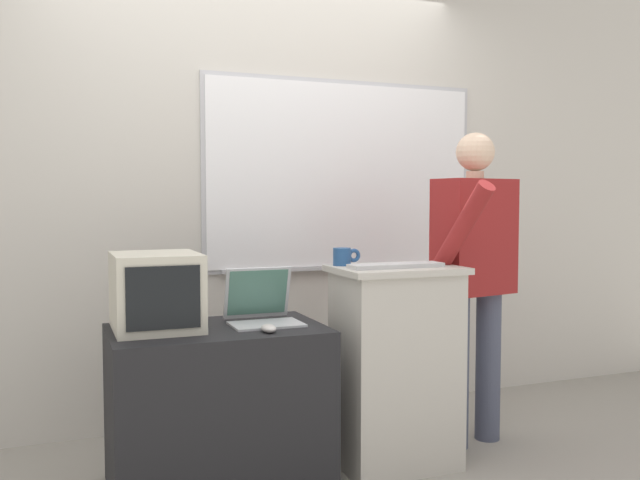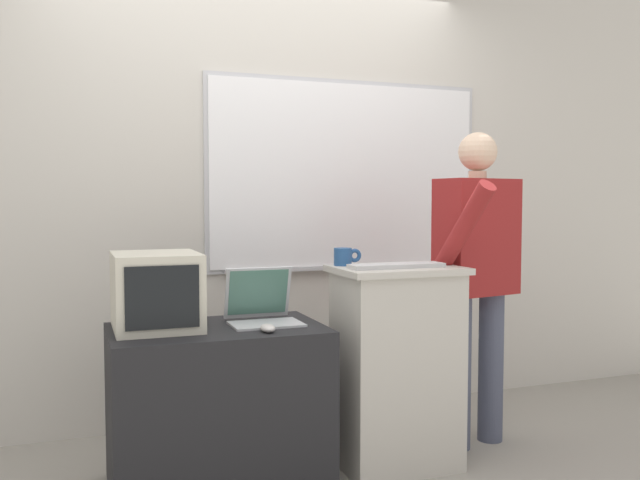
{
  "view_description": "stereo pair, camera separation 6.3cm",
  "coord_description": "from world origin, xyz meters",
  "px_view_note": "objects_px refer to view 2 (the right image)",
  "views": [
    {
      "loc": [
        -1.06,
        -2.48,
        1.27
      ],
      "look_at": [
        0.06,
        0.35,
        1.09
      ],
      "focal_mm": 38.0,
      "sensor_mm": 36.0,
      "label": 1
    },
    {
      "loc": [
        -1.0,
        -2.5,
        1.27
      ],
      "look_at": [
        0.06,
        0.35,
        1.09
      ],
      "focal_mm": 38.0,
      "sensor_mm": 36.0,
      "label": 2
    }
  ],
  "objects_px": {
    "lectern_podium": "(397,366)",
    "person_presenter": "(477,267)",
    "side_desk": "(218,407)",
    "laptop": "(261,304)",
    "crt_monitor": "(156,291)",
    "coffee_mug": "(344,257)",
    "wireless_keyboard": "(397,266)",
    "computer_mouse_by_laptop": "(268,328)"
  },
  "relations": [
    {
      "from": "lectern_podium",
      "to": "person_presenter",
      "type": "height_order",
      "value": "person_presenter"
    },
    {
      "from": "side_desk",
      "to": "person_presenter",
      "type": "relative_size",
      "value": 0.57
    },
    {
      "from": "laptop",
      "to": "crt_monitor",
      "type": "height_order",
      "value": "crt_monitor"
    },
    {
      "from": "lectern_podium",
      "to": "coffee_mug",
      "type": "height_order",
      "value": "coffee_mug"
    },
    {
      "from": "laptop",
      "to": "wireless_keyboard",
      "type": "height_order",
      "value": "wireless_keyboard"
    },
    {
      "from": "laptop",
      "to": "wireless_keyboard",
      "type": "xyz_separation_m",
      "value": [
        0.6,
        -0.18,
        0.17
      ]
    },
    {
      "from": "laptop",
      "to": "side_desk",
      "type": "bearing_deg",
      "value": -164.31
    },
    {
      "from": "wireless_keyboard",
      "to": "crt_monitor",
      "type": "xyz_separation_m",
      "value": [
        -1.06,
        0.18,
        -0.09
      ]
    },
    {
      "from": "person_presenter",
      "to": "wireless_keyboard",
      "type": "bearing_deg",
      "value": -173.72
    },
    {
      "from": "side_desk",
      "to": "laptop",
      "type": "height_order",
      "value": "laptop"
    },
    {
      "from": "crt_monitor",
      "to": "laptop",
      "type": "bearing_deg",
      "value": -0.06
    },
    {
      "from": "wireless_keyboard",
      "to": "coffee_mug",
      "type": "bearing_deg",
      "value": 134.31
    },
    {
      "from": "laptop",
      "to": "coffee_mug",
      "type": "xyz_separation_m",
      "value": [
        0.41,
        0.01,
        0.2
      ]
    },
    {
      "from": "lectern_podium",
      "to": "wireless_keyboard",
      "type": "relative_size",
      "value": 2.11
    },
    {
      "from": "laptop",
      "to": "computer_mouse_by_laptop",
      "type": "xyz_separation_m",
      "value": [
        -0.04,
        -0.24,
        -0.06
      ]
    },
    {
      "from": "side_desk",
      "to": "computer_mouse_by_laptop",
      "type": "bearing_deg",
      "value": -45.37
    },
    {
      "from": "person_presenter",
      "to": "laptop",
      "type": "relative_size",
      "value": 5.14
    },
    {
      "from": "side_desk",
      "to": "wireless_keyboard",
      "type": "height_order",
      "value": "wireless_keyboard"
    },
    {
      "from": "wireless_keyboard",
      "to": "lectern_podium",
      "type": "bearing_deg",
      "value": 60.36
    },
    {
      "from": "person_presenter",
      "to": "computer_mouse_by_laptop",
      "type": "bearing_deg",
      "value": -179.68
    },
    {
      "from": "wireless_keyboard",
      "to": "coffee_mug",
      "type": "distance_m",
      "value": 0.27
    },
    {
      "from": "side_desk",
      "to": "laptop",
      "type": "bearing_deg",
      "value": 15.69
    },
    {
      "from": "laptop",
      "to": "wireless_keyboard",
      "type": "bearing_deg",
      "value": -16.69
    },
    {
      "from": "side_desk",
      "to": "coffee_mug",
      "type": "xyz_separation_m",
      "value": [
        0.63,
        0.07,
        0.64
      ]
    },
    {
      "from": "side_desk",
      "to": "crt_monitor",
      "type": "bearing_deg",
      "value": 166.34
    },
    {
      "from": "lectern_podium",
      "to": "laptop",
      "type": "distance_m",
      "value": 0.71
    },
    {
      "from": "person_presenter",
      "to": "laptop",
      "type": "height_order",
      "value": "person_presenter"
    },
    {
      "from": "computer_mouse_by_laptop",
      "to": "coffee_mug",
      "type": "bearing_deg",
      "value": 29.03
    },
    {
      "from": "crt_monitor",
      "to": "coffee_mug",
      "type": "relative_size",
      "value": 3.09
    },
    {
      "from": "laptop",
      "to": "coffee_mug",
      "type": "height_order",
      "value": "coffee_mug"
    },
    {
      "from": "lectern_podium",
      "to": "computer_mouse_by_laptop",
      "type": "height_order",
      "value": "lectern_podium"
    },
    {
      "from": "computer_mouse_by_laptop",
      "to": "lectern_podium",
      "type": "bearing_deg",
      "value": 9.76
    },
    {
      "from": "crt_monitor",
      "to": "coffee_mug",
      "type": "height_order",
      "value": "same"
    },
    {
      "from": "laptop",
      "to": "wireless_keyboard",
      "type": "distance_m",
      "value": 0.65
    },
    {
      "from": "side_desk",
      "to": "person_presenter",
      "type": "bearing_deg",
      "value": 1.89
    },
    {
      "from": "computer_mouse_by_laptop",
      "to": "coffee_mug",
      "type": "distance_m",
      "value": 0.58
    },
    {
      "from": "coffee_mug",
      "to": "person_presenter",
      "type": "bearing_deg",
      "value": -1.98
    },
    {
      "from": "person_presenter",
      "to": "crt_monitor",
      "type": "height_order",
      "value": "person_presenter"
    },
    {
      "from": "computer_mouse_by_laptop",
      "to": "person_presenter",
      "type": "bearing_deg",
      "value": 10.85
    },
    {
      "from": "lectern_podium",
      "to": "coffee_mug",
      "type": "xyz_separation_m",
      "value": [
        -0.21,
        0.14,
        0.52
      ]
    },
    {
      "from": "computer_mouse_by_laptop",
      "to": "coffee_mug",
      "type": "xyz_separation_m",
      "value": [
        0.45,
        0.25,
        0.27
      ]
    },
    {
      "from": "lectern_podium",
      "to": "wireless_keyboard",
      "type": "distance_m",
      "value": 0.49
    }
  ]
}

